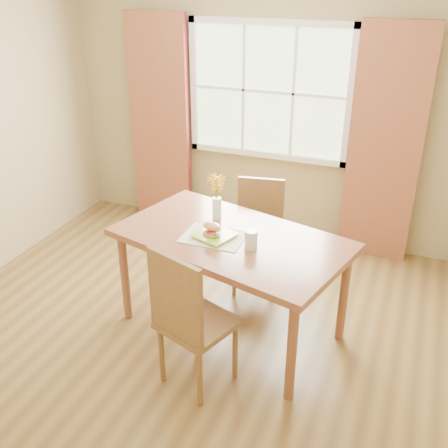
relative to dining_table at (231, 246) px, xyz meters
name	(u,v)px	position (x,y,z in m)	size (l,w,h in m)	color
room	(186,170)	(-0.27, -0.16, 0.62)	(4.24, 3.84, 2.74)	brown
window	(269,92)	(-0.27, 1.71, 0.77)	(1.62, 0.06, 1.32)	#A9C393
curtain_left	(160,123)	(-1.42, 1.62, 0.37)	(0.65, 0.08, 2.20)	maroon
curtain_right	(385,148)	(0.88, 1.62, 0.37)	(0.65, 0.08, 2.20)	maroon
dining_table	(231,246)	(0.00, 0.00, 0.00)	(1.86, 1.34, 0.82)	brown
chair_near	(188,316)	(-0.03, -0.71, -0.16)	(0.56, 0.56, 1.05)	brown
chair_far	(258,230)	(-0.01, 0.70, -0.20)	(0.47, 0.47, 0.97)	brown
placemat	(214,237)	(-0.11, -0.06, 0.09)	(0.45, 0.33, 0.01)	beige
plate	(215,236)	(-0.11, -0.06, 0.10)	(0.26, 0.26, 0.01)	#97CB32
croissant_sandwich	(212,230)	(-0.12, -0.09, 0.16)	(0.17, 0.14, 0.11)	#C78044
water_glass	(251,240)	(0.19, -0.12, 0.15)	(0.09, 0.09, 0.13)	silver
flower_vase	(217,192)	(-0.21, 0.24, 0.31)	(0.15, 0.15, 0.36)	silver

